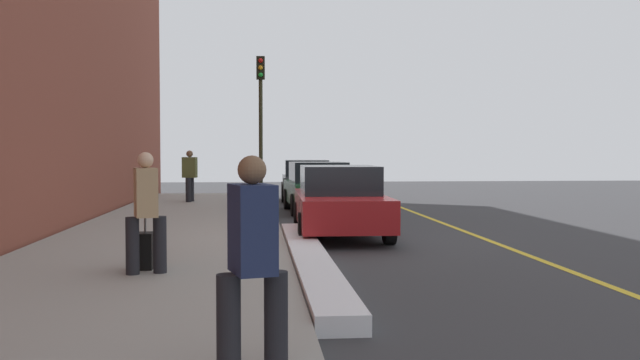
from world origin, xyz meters
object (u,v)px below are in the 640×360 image
Objects in this scene: parked_car_green at (318,187)px; traffic_light_pole at (261,106)px; pedestrian_tan_coat at (146,209)px; pedestrian_olive_coat at (190,174)px; parked_car_charcoal at (306,180)px; pedestrian_navy_coat at (252,259)px; rolling_suitcase at (145,251)px; parked_car_red at (340,201)px.

traffic_light_pole reaches higher than parked_car_green.
pedestrian_olive_coat is at bearing -177.00° from pedestrian_tan_coat.
parked_car_charcoal is 2.69× the size of pedestrian_navy_coat.
parked_car_charcoal is at bearing 168.44° from pedestrian_tan_coat.
parked_car_green is 2.42× the size of pedestrian_olive_coat.
traffic_light_pole is 5.28× the size of rolling_suitcase.
pedestrian_tan_coat is (16.63, -3.40, 0.28)m from parked_car_charcoal.
pedestrian_tan_coat reaches higher than rolling_suitcase.
rolling_suitcase is (-4.85, -1.54, -0.61)m from pedestrian_navy_coat.
pedestrian_navy_coat is at bearing 18.19° from pedestrian_tan_coat.
parked_car_red is at bearing 169.35° from pedestrian_navy_coat.
pedestrian_navy_coat is at bearing -0.62° from traffic_light_pole.
parked_car_charcoal is 11.37m from parked_car_red.
pedestrian_tan_coat is 0.74m from rolling_suitcase.
parked_car_red is at bearing -0.80° from parked_car_green.
pedestrian_olive_coat reaches higher than rolling_suitcase.
parked_car_charcoal and parked_car_red have the same top height.
pedestrian_olive_coat is 1.04× the size of pedestrian_tan_coat.
traffic_light_pole is at bearing 50.54° from pedestrian_olive_coat.
pedestrian_olive_coat is (-2.69, -4.11, 0.31)m from parked_car_green.
pedestrian_tan_coat is at bearing -16.73° from parked_car_green.
traffic_light_pole is (4.66, -1.76, 2.50)m from parked_car_charcoal.
pedestrian_navy_coat is 16.58m from traffic_light_pole.
parked_car_green is 3.13m from traffic_light_pole.
parked_car_charcoal is 4.95m from pedestrian_olive_coat.
parked_car_green is at bearing 163.27° from pedestrian_tan_coat.
parked_car_charcoal is 2.65× the size of pedestrian_tan_coat.
pedestrian_navy_coat is at bearing -6.95° from parked_car_green.
traffic_light_pole is at bearing 179.38° from pedestrian_navy_coat.
pedestrian_tan_coat is at bearing -11.56° from parked_car_charcoal.
parked_car_green is 11.38m from rolling_suitcase.
parked_car_green is 2.51× the size of pedestrian_tan_coat.
pedestrian_olive_coat is at bearing -173.19° from pedestrian_navy_coat.
parked_car_green is at bearing -0.28° from parked_car_charcoal.
parked_car_green and parked_car_red have the same top height.
parked_car_red is 2.83× the size of pedestrian_navy_coat.
pedestrian_tan_coat is at bearing -32.03° from parked_car_red.
pedestrian_navy_coat reaches higher than parked_car_green.
traffic_light_pole reaches higher than pedestrian_navy_coat.
parked_car_green is 5.97m from parked_car_red.
parked_car_green is at bearing 56.77° from pedestrian_olive_coat.
parked_car_red is 2.68× the size of pedestrian_olive_coat.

